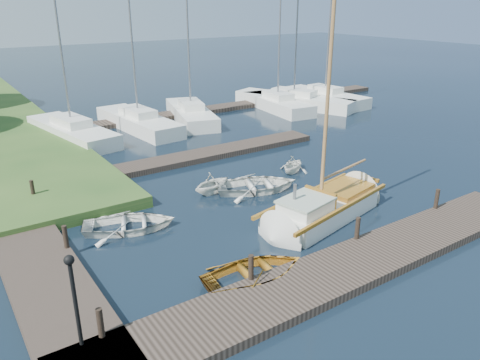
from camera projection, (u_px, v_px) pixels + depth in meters
ground at (240, 207)px, 19.40m from camera, size 160.00×160.00×0.00m
near_dock at (347, 268)px, 14.72m from camera, size 18.00×2.20×0.30m
left_dock at (24, 236)px, 16.71m from camera, size 2.20×18.00×0.30m
far_dock at (203, 155)px, 25.42m from camera, size 14.00×1.60×0.30m
pontoon at (231, 106)px, 36.94m from camera, size 30.00×1.60×0.30m
mooring_post_0 at (100, 323)px, 11.37m from camera, size 0.16×0.16×0.80m
mooring_post_1 at (251, 267)px, 13.72m from camera, size 0.16×0.16×0.80m
mooring_post_2 at (357, 228)px, 16.08m from camera, size 0.16×0.16×0.80m
mooring_post_3 at (437, 199)px, 18.43m from camera, size 0.16×0.16×0.80m
mooring_post_4 at (65, 237)px, 15.49m from camera, size 0.16×0.16×0.80m
mooring_post_5 at (33, 189)px, 19.35m from camera, size 0.16×0.16×0.80m
lamp_post at (73, 289)px, 10.68m from camera, size 0.24×0.24×2.44m
sailboat at (325, 209)px, 18.42m from camera, size 7.40×3.45×9.83m
dinghy at (255, 269)px, 14.28m from camera, size 3.58×2.74×0.69m
tender_a at (129, 221)px, 17.35m from camera, size 4.02×3.48×0.70m
tender_b at (212, 181)px, 20.67m from camera, size 2.40×2.19×1.07m
tender_c at (256, 183)px, 20.93m from camera, size 4.38×3.79×0.76m
tender_d at (293, 163)px, 23.21m from camera, size 2.31×2.20×0.95m
marina_boat_0 at (72, 130)px, 28.64m from camera, size 3.59×8.64×11.75m
marina_boat_1 at (138, 120)px, 30.93m from camera, size 2.91×8.50×11.26m
marina_boat_2 at (191, 112)px, 33.11m from camera, size 4.28×8.13×11.59m
marina_boat_4 at (278, 103)px, 36.24m from camera, size 3.03×7.54×10.68m
marina_boat_5 at (294, 99)px, 37.45m from camera, size 5.77×9.93×11.07m
marina_boat_6 at (325, 96)px, 38.79m from camera, size 2.74×8.03×10.46m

